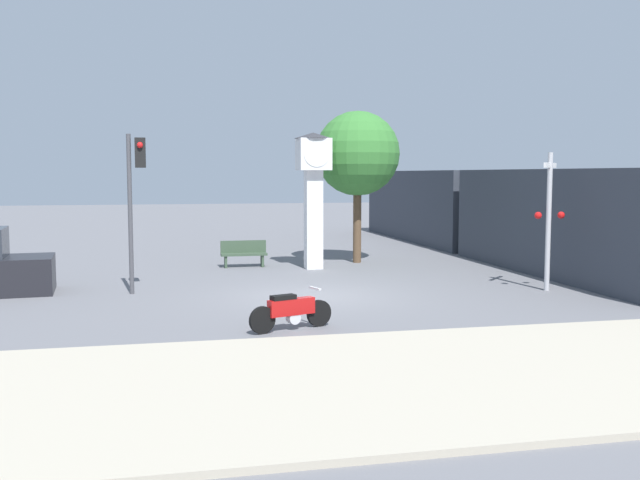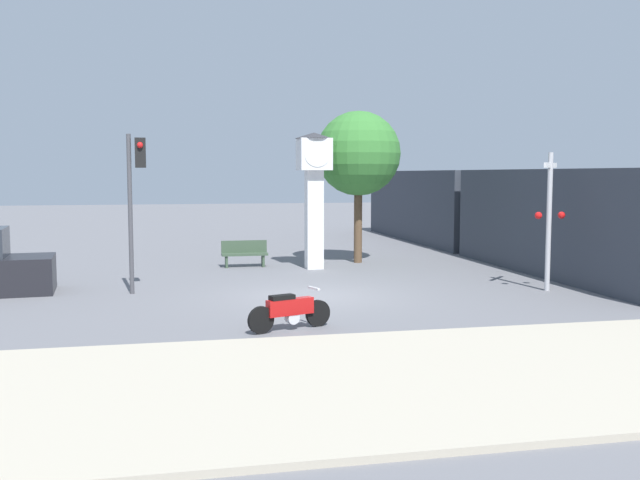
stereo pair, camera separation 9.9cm
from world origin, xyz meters
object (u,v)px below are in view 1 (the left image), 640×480
clock_tower (313,179)px  street_tree (358,154)px  traffic_light (135,185)px  railroad_crossing_signal (549,216)px  bench (244,253)px  motorcycle (291,311)px  freight_train (488,212)px

clock_tower → street_tree: 2.47m
traffic_light → railroad_crossing_signal: (11.15, -1.93, -0.87)m
street_tree → bench: 5.47m
motorcycle → freight_train: bearing=30.3°
railroad_crossing_signal → bench: (-7.70, 6.90, -1.60)m
freight_train → street_tree: size_ratio=4.46×
street_tree → bench: (-4.21, -0.36, -3.48)m
motorcycle → street_tree: street_tree is taller
street_tree → clock_tower: bearing=-145.8°
clock_tower → railroad_crossing_signal: (5.40, -5.96, -1.00)m
freight_train → street_tree: (-5.96, -1.61, 2.27)m
motorcycle → freight_train: size_ratio=0.08×
railroad_crossing_signal → clock_tower: bearing=132.2°
clock_tower → bench: bearing=157.8°
freight_train → bench: size_ratio=15.39×
motorcycle → freight_train: 16.13m
freight_train → bench: freight_train is taller
clock_tower → traffic_light: 7.02m
motorcycle → traffic_light: size_ratio=0.43×
clock_tower → freight_train: clock_tower is taller
clock_tower → traffic_light: (-5.75, -4.03, -0.13)m
bench → clock_tower: bearing=-22.2°
street_tree → freight_train: bearing=15.2°
freight_train → railroad_crossing_signal: railroad_crossing_signal is taller
railroad_crossing_signal → street_tree: 8.27m
motorcycle → street_tree: 12.10m
freight_train → street_tree: street_tree is taller
freight_train → traffic_light: size_ratio=5.71×
bench → traffic_light: bearing=-124.8°
railroad_crossing_signal → bench: size_ratio=2.40×
traffic_light → railroad_crossing_signal: 11.35m
clock_tower → bench: 3.59m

